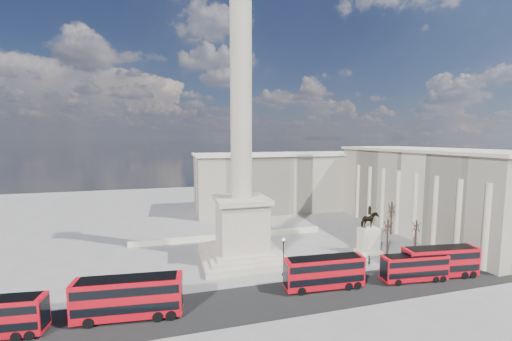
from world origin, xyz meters
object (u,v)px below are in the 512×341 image
at_px(victorian_lamp, 284,254).
at_px(pedestrian_standing, 402,254).
at_px(red_bus_c, 415,267).
at_px(pedestrian_walking, 369,261).
at_px(red_bus_b, 325,272).
at_px(red_bus_d, 441,261).
at_px(nelsons_column, 241,185).
at_px(equestrian_statue, 369,236).
at_px(red_bus_a, 129,297).
at_px(pedestrian_crossing, 334,269).

distance_m(victorian_lamp, pedestrian_standing, 22.52).
xyz_separation_m(red_bus_c, pedestrian_walking, (-3.15, 6.37, -1.18)).
bearing_deg(red_bus_c, victorian_lamp, 165.63).
bearing_deg(victorian_lamp, red_bus_c, -20.37).
relative_size(red_bus_c, pedestrian_walking, 5.53).
bearing_deg(victorian_lamp, red_bus_b, -52.28).
distance_m(red_bus_d, pedestrian_standing, 7.80).
height_order(nelsons_column, pedestrian_walking, nelsons_column).
bearing_deg(equestrian_statue, red_bus_c, -91.88).
xyz_separation_m(red_bus_a, pedestrian_walking, (36.02, 5.65, -1.67)).
distance_m(red_bus_a, red_bus_b, 25.30).
bearing_deg(pedestrian_crossing, red_bus_b, 110.88).
distance_m(nelsons_column, victorian_lamp, 13.55).
bearing_deg(red_bus_d, pedestrian_walking, 148.04).
bearing_deg(nelsons_column, victorian_lamp, -62.08).
bearing_deg(pedestrian_walking, equestrian_statue, 36.49).
height_order(red_bus_a, victorian_lamp, victorian_lamp).
relative_size(red_bus_d, pedestrian_standing, 7.18).
relative_size(pedestrian_walking, pedestrian_crossing, 1.05).
distance_m(red_bus_c, victorian_lamp, 19.25).
bearing_deg(red_bus_c, equestrian_statue, 94.12).
relative_size(red_bus_a, red_bus_d, 1.06).
distance_m(red_bus_a, pedestrian_crossing, 29.30).
height_order(nelsons_column, red_bus_b, nelsons_column).
distance_m(red_bus_b, red_bus_d, 18.67).
distance_m(nelsons_column, pedestrian_standing, 30.45).
bearing_deg(pedestrian_walking, nelsons_column, 135.27).
bearing_deg(equestrian_statue, red_bus_a, -164.45).
bearing_deg(nelsons_column, red_bus_b, -58.08).
height_order(nelsons_column, pedestrian_crossing, nelsons_column).
xyz_separation_m(nelsons_column, pedestrian_crossing, (12.29, -10.11, -12.06)).
distance_m(victorian_lamp, pedestrian_crossing, 8.30).
xyz_separation_m(red_bus_b, victorian_lamp, (-4.12, 5.32, 1.12)).
distance_m(victorian_lamp, pedestrian_walking, 15.07).
bearing_deg(nelsons_column, pedestrian_standing, -15.71).
xyz_separation_m(red_bus_b, red_bus_c, (13.88, -1.36, -0.30)).
distance_m(equestrian_statue, pedestrian_walking, 6.77).
bearing_deg(nelsons_column, pedestrian_crossing, -39.44).
xyz_separation_m(red_bus_d, equestrian_statue, (-4.36, 11.63, 0.64)).
relative_size(red_bus_b, equestrian_statue, 1.29).
relative_size(victorian_lamp, pedestrian_crossing, 3.48).
distance_m(red_bus_c, pedestrian_walking, 7.21).
bearing_deg(victorian_lamp, red_bus_a, -164.28).
xyz_separation_m(red_bus_d, pedestrian_walking, (-7.90, 6.27, -1.53)).
relative_size(nelsons_column, red_bus_a, 4.05).
distance_m(red_bus_d, equestrian_statue, 12.43).
relative_size(red_bus_b, red_bus_d, 0.97).
relative_size(red_bus_a, pedestrian_crossing, 7.20).
bearing_deg(pedestrian_standing, equestrian_statue, -82.56).
xyz_separation_m(red_bus_a, red_bus_d, (43.92, -0.62, -0.15)).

